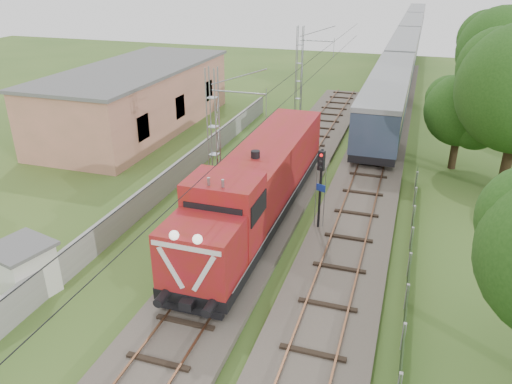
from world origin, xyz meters
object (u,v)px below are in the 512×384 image
(relay_hut, at_px, (24,270))
(coach_rake, at_px, (408,39))
(signal_post, at_px, (321,177))
(locomotive, at_px, (258,184))

(relay_hut, bearing_deg, coach_rake, 79.51)
(coach_rake, relative_size, relay_hut, 35.01)
(coach_rake, xyz_separation_m, relay_hut, (-12.40, -66.96, -1.48))
(coach_rake, xyz_separation_m, signal_post, (-1.72, -57.82, 0.48))
(coach_rake, bearing_deg, locomotive, -94.94)
(coach_rake, distance_m, signal_post, 57.85)
(locomotive, height_order, relay_hut, locomotive)
(signal_post, bearing_deg, relay_hut, -139.47)
(locomotive, distance_m, coach_rake, 58.04)
(coach_rake, height_order, relay_hut, coach_rake)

